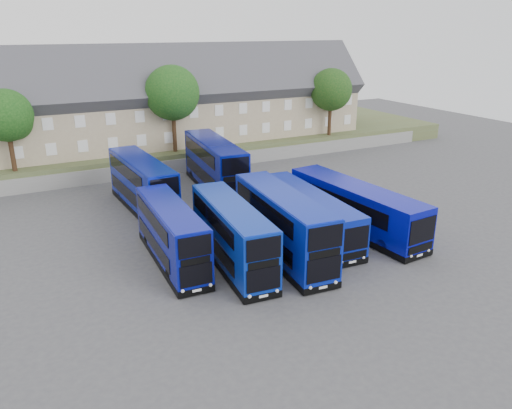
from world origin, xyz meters
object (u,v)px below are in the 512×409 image
object	(u,v)px
coach_east_a	(308,215)
tree_far	(338,81)
dd_front_mid	(232,236)
tree_west	(8,117)
tree_mid	(173,95)
tree_east	(332,91)
dd_front_left	(172,236)

from	to	relation	value
coach_east_a	tree_far	xyz separation A→B (m)	(23.30, 28.78, 6.12)
dd_front_mid	tree_west	distance (m)	26.89
tree_west	tree_far	bearing A→B (deg)	9.46
tree_mid	tree_far	size ratio (longest dim) A/B	1.06
coach_east_a	tree_mid	world-z (taller)	tree_mid
coach_east_a	tree_far	bearing A→B (deg)	54.78
tree_east	tree_mid	bearing A→B (deg)	178.57
dd_front_left	tree_mid	bearing A→B (deg)	72.73
coach_east_a	tree_mid	distance (m)	23.36
coach_east_a	tree_east	size ratio (longest dim) A/B	1.49
dd_front_left	dd_front_mid	distance (m)	4.02
coach_east_a	tree_west	bearing A→B (deg)	134.42
tree_west	tree_mid	world-z (taller)	tree_mid
coach_east_a	tree_mid	size ratio (longest dim) A/B	1.32
dd_front_left	tree_east	bearing A→B (deg)	40.12
dd_front_mid	tree_far	size ratio (longest dim) A/B	1.22
coach_east_a	dd_front_mid	bearing A→B (deg)	-160.77
tree_east	tree_west	bearing A→B (deg)	-180.00
tree_west	coach_east_a	bearing A→B (deg)	-49.35
tree_east	tree_far	distance (m)	9.23
dd_front_left	tree_far	xyz separation A→B (m)	(33.86, 28.63, 5.78)
dd_front_mid	coach_east_a	xyz separation A→B (m)	(7.16, 1.98, -0.43)
dd_front_left	tree_mid	world-z (taller)	tree_mid
dd_front_left	tree_east	xyz separation A→B (m)	(27.86, 21.63, 5.45)
dd_front_left	tree_west	world-z (taller)	tree_west
dd_front_left	tree_mid	xyz separation A→B (m)	(7.86, 22.13, 6.12)
dd_front_left	tree_east	distance (m)	35.69
dd_front_mid	coach_east_a	world-z (taller)	dd_front_mid
dd_front_left	coach_east_a	distance (m)	10.58
dd_front_left	coach_east_a	size ratio (longest dim) A/B	0.83
tree_west	tree_mid	bearing A→B (deg)	1.79
dd_front_mid	dd_front_left	bearing A→B (deg)	153.15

